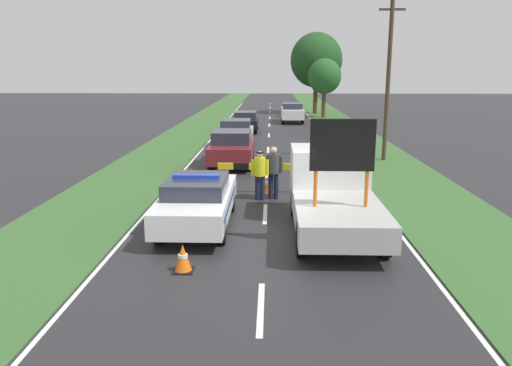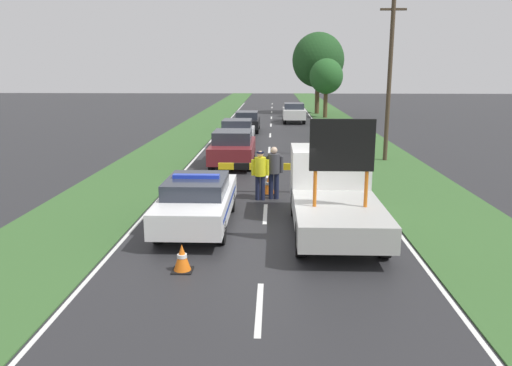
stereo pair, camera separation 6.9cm
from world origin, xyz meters
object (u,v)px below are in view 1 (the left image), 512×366
police_car (198,200)px  utility_pole (388,76)px  roadside_tree_near_right (316,60)px  queued_car_sedan_black (246,121)px  roadside_tree_near_left (324,77)px  police_officer (260,171)px  work_truck (333,191)px  pedestrian_civilian (274,169)px  queued_car_sedan_silver (236,132)px  road_barrier (264,168)px  traffic_cone_centre_front (183,258)px  queued_car_van_white (292,112)px  queued_car_wagon_maroon (232,148)px  traffic_cone_near_truck (268,185)px  traffic_cone_near_police (179,191)px

police_car → utility_pole: size_ratio=0.63×
roadside_tree_near_right → queued_car_sedan_black: bearing=-112.8°
roadside_tree_near_left → utility_pole: bearing=-88.0°
police_car → roadside_tree_near_left: bearing=80.7°
police_officer → utility_pole: 10.13m
queued_car_sedan_black → utility_pole: size_ratio=0.56×
work_truck → pedestrian_civilian: bearing=-62.9°
police_officer → queued_car_sedan_silver: (-1.64, 12.00, -0.19)m
pedestrian_civilian → roadside_tree_near_left: size_ratio=0.34×
police_officer → queued_car_sedan_black: police_officer is taller
road_barrier → queued_car_sedan_black: size_ratio=0.76×
roadside_tree_near_right → traffic_cone_centre_front: bearing=-98.9°
traffic_cone_centre_front → roadside_tree_near_left: roadside_tree_near_left is taller
police_officer → queued_car_van_white: 25.45m
police_officer → roadside_tree_near_left: 30.10m
road_barrier → work_truck: bearing=-62.9°
queued_car_sedan_silver → roadside_tree_near_left: (6.76, 17.54, 2.88)m
pedestrian_civilian → utility_pole: (5.40, 7.53, 2.95)m
queued_car_wagon_maroon → utility_pole: bearing=-168.6°
road_barrier → pedestrian_civilian: pedestrian_civilian is taller
traffic_cone_centre_front → roadside_tree_near_left: 36.52m
queued_car_wagon_maroon → roadside_tree_near_right: size_ratio=0.55×
traffic_cone_centre_front → roadside_tree_near_right: 40.77m
queued_car_sedan_silver → queued_car_sedan_black: bearing=-91.5°
queued_car_wagon_maroon → roadside_tree_near_right: 28.58m
traffic_cone_centre_front → utility_pole: size_ratio=0.08×
road_barrier → queued_car_wagon_maroon: queued_car_wagon_maroon is taller
queued_car_sedan_black → queued_car_van_white: bearing=-119.5°
police_car → police_officer: bearing=62.8°
traffic_cone_centre_front → utility_pole: bearing=62.0°
road_barrier → police_officer: bearing=-99.0°
police_car → traffic_cone_centre_front: 3.30m
queued_car_wagon_maroon → traffic_cone_centre_front: bearing=89.5°
pedestrian_civilian → traffic_cone_near_truck: size_ratio=2.61×
work_truck → road_barrier: work_truck is taller
traffic_cone_near_police → roadside_tree_near_left: (7.86, 29.55, 3.40)m
pedestrian_civilian → queued_car_sedan_silver: 12.02m
utility_pole → queued_car_wagon_maroon: bearing=-168.6°
traffic_cone_near_truck → roadside_tree_near_right: size_ratio=0.09×
work_truck → utility_pole: (3.77, 10.68, 2.96)m
pedestrian_civilian → traffic_cone_near_police: bearing=-151.1°
traffic_cone_centre_front → queued_car_sedan_silver: queued_car_sedan_silver is taller
traffic_cone_near_police → queued_car_van_white: (4.84, 25.38, 0.55)m
queued_car_wagon_maroon → queued_car_sedan_silver: bearing=-87.9°
utility_pole → traffic_cone_near_police: bearing=-138.1°
queued_car_van_white → roadside_tree_near_right: 9.83m
police_officer → queued_car_sedan_black: size_ratio=0.39×
traffic_cone_near_truck → police_officer: bearing=-109.1°
work_truck → pedestrian_civilian: (-1.63, 3.15, 0.01)m
road_barrier → queued_car_sedan_silver: 11.27m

